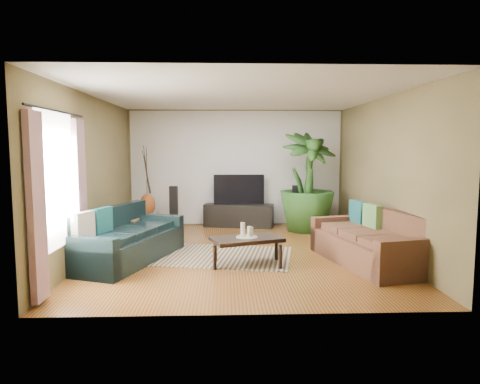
{
  "coord_description": "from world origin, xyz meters",
  "views": [
    {
      "loc": [
        -0.27,
        -7.28,
        1.84
      ],
      "look_at": [
        0.0,
        0.2,
        1.05
      ],
      "focal_mm": 32.0,
      "sensor_mm": 36.0,
      "label": 1
    }
  ],
  "objects_px": {
    "sofa_right": "(368,237)",
    "coffee_table": "(247,251)",
    "potted_plant": "(307,182)",
    "vase": "(147,205)",
    "speaker_left": "(174,208)",
    "side_table": "(126,233)",
    "tv_stand": "(239,215)",
    "television": "(239,189)",
    "speaker_right": "(296,207)",
    "pedestal": "(148,221)",
    "sofa_left": "(127,235)"
  },
  "relations": [
    {
      "from": "speaker_left",
      "to": "side_table",
      "type": "height_order",
      "value": "speaker_left"
    },
    {
      "from": "sofa_right",
      "to": "pedestal",
      "type": "distance_m",
      "value": 4.99
    },
    {
      "from": "pedestal",
      "to": "vase",
      "type": "bearing_deg",
      "value": 0.0
    },
    {
      "from": "sofa_right",
      "to": "television",
      "type": "xyz_separation_m",
      "value": [
        -1.93,
        3.23,
        0.44
      ]
    },
    {
      "from": "potted_plant",
      "to": "speaker_left",
      "type": "bearing_deg",
      "value": 176.65
    },
    {
      "from": "television",
      "to": "potted_plant",
      "type": "distance_m",
      "value": 1.58
    },
    {
      "from": "speaker_left",
      "to": "vase",
      "type": "relative_size",
      "value": 2.01
    },
    {
      "from": "sofa_right",
      "to": "tv_stand",
      "type": "xyz_separation_m",
      "value": [
        -1.93,
        3.23,
        -0.16
      ]
    },
    {
      "from": "potted_plant",
      "to": "vase",
      "type": "bearing_deg",
      "value": 175.16
    },
    {
      "from": "speaker_left",
      "to": "tv_stand",
      "type": "bearing_deg",
      "value": 12.78
    },
    {
      "from": "coffee_table",
      "to": "television",
      "type": "xyz_separation_m",
      "value": [
        -0.01,
        3.26,
        0.65
      ]
    },
    {
      "from": "sofa_left",
      "to": "side_table",
      "type": "bearing_deg",
      "value": 34.32
    },
    {
      "from": "potted_plant",
      "to": "side_table",
      "type": "relative_size",
      "value": 3.98
    },
    {
      "from": "sofa_left",
      "to": "vase",
      "type": "relative_size",
      "value": 4.61
    },
    {
      "from": "television",
      "to": "vase",
      "type": "xyz_separation_m",
      "value": [
        -2.06,
        -0.23,
        -0.32
      ]
    },
    {
      "from": "pedestal",
      "to": "potted_plant",
      "type": "bearing_deg",
      "value": -4.84
    },
    {
      "from": "sofa_left",
      "to": "sofa_right",
      "type": "xyz_separation_m",
      "value": [
        3.83,
        -0.3,
        0.0
      ]
    },
    {
      "from": "sofa_left",
      "to": "potted_plant",
      "type": "relative_size",
      "value": 1.03
    },
    {
      "from": "tv_stand",
      "to": "television",
      "type": "height_order",
      "value": "television"
    },
    {
      "from": "sofa_right",
      "to": "speaker_left",
      "type": "bearing_deg",
      "value": -143.54
    },
    {
      "from": "vase",
      "to": "tv_stand",
      "type": "bearing_deg",
      "value": 6.36
    },
    {
      "from": "pedestal",
      "to": "side_table",
      "type": "bearing_deg",
      "value": -92.98
    },
    {
      "from": "tv_stand",
      "to": "pedestal",
      "type": "height_order",
      "value": "tv_stand"
    },
    {
      "from": "television",
      "to": "vase",
      "type": "bearing_deg",
      "value": -173.64
    },
    {
      "from": "television",
      "to": "pedestal",
      "type": "height_order",
      "value": "television"
    },
    {
      "from": "tv_stand",
      "to": "sofa_right",
      "type": "bearing_deg",
      "value": -46.95
    },
    {
      "from": "tv_stand",
      "to": "speaker_left",
      "type": "relative_size",
      "value": 1.62
    },
    {
      "from": "sofa_right",
      "to": "television",
      "type": "height_order",
      "value": "television"
    },
    {
      "from": "sofa_left",
      "to": "pedestal",
      "type": "xyz_separation_m",
      "value": [
        -0.15,
        2.7,
        -0.24
      ]
    },
    {
      "from": "sofa_left",
      "to": "coffee_table",
      "type": "xyz_separation_m",
      "value": [
        1.92,
        -0.33,
        -0.21
      ]
    },
    {
      "from": "sofa_left",
      "to": "side_table",
      "type": "relative_size",
      "value": 4.1
    },
    {
      "from": "speaker_left",
      "to": "potted_plant",
      "type": "relative_size",
      "value": 0.45
    },
    {
      "from": "speaker_right",
      "to": "potted_plant",
      "type": "height_order",
      "value": "potted_plant"
    },
    {
      "from": "speaker_right",
      "to": "pedestal",
      "type": "relative_size",
      "value": 2.54
    },
    {
      "from": "potted_plant",
      "to": "television",
      "type": "bearing_deg",
      "value": 160.27
    },
    {
      "from": "sofa_right",
      "to": "coffee_table",
      "type": "bearing_deg",
      "value": -102.42
    },
    {
      "from": "speaker_right",
      "to": "speaker_left",
      "type": "bearing_deg",
      "value": -164.63
    },
    {
      "from": "vase",
      "to": "sofa_right",
      "type": "bearing_deg",
      "value": -36.94
    },
    {
      "from": "pedestal",
      "to": "sofa_left",
      "type": "bearing_deg",
      "value": -86.72
    },
    {
      "from": "side_table",
      "to": "speaker_left",
      "type": "bearing_deg",
      "value": 67.1
    },
    {
      "from": "sofa_right",
      "to": "coffee_table",
      "type": "xyz_separation_m",
      "value": [
        -1.92,
        -0.03,
        -0.21
      ]
    },
    {
      "from": "television",
      "to": "side_table",
      "type": "relative_size",
      "value": 2.12
    },
    {
      "from": "speaker_right",
      "to": "potted_plant",
      "type": "xyz_separation_m",
      "value": [
        0.17,
        -0.39,
        0.6
      ]
    },
    {
      "from": "coffee_table",
      "to": "vase",
      "type": "height_order",
      "value": "vase"
    },
    {
      "from": "sofa_left",
      "to": "sofa_right",
      "type": "distance_m",
      "value": 3.84
    },
    {
      "from": "tv_stand",
      "to": "speaker_left",
      "type": "bearing_deg",
      "value": -154.07
    },
    {
      "from": "sofa_left",
      "to": "vase",
      "type": "distance_m",
      "value": 2.7
    },
    {
      "from": "tv_stand",
      "to": "television",
      "type": "xyz_separation_m",
      "value": [
        0.0,
        0.0,
        0.61
      ]
    },
    {
      "from": "speaker_right",
      "to": "vase",
      "type": "bearing_deg",
      "value": -167.59
    },
    {
      "from": "pedestal",
      "to": "speaker_right",
      "type": "bearing_deg",
      "value": 1.52
    }
  ]
}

